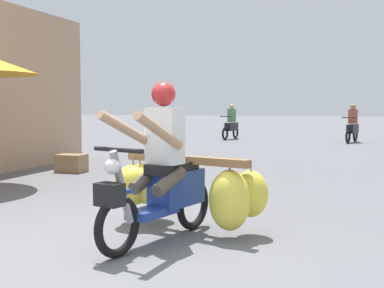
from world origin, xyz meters
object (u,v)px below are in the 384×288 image
object	(u,v)px
motorbike_distant_far_ahead	(352,127)
produce_crate	(71,163)
motorbike_distant_ahead_left	(231,125)
motorbike_main_loaded	(170,183)

from	to	relation	value
motorbike_distant_far_ahead	produce_crate	size ratio (longest dim) A/B	2.86
produce_crate	motorbike_distant_far_ahead	bearing A→B (deg)	63.03
motorbike_distant_ahead_left	motorbike_distant_far_ahead	world-z (taller)	same
motorbike_distant_far_ahead	motorbike_main_loaded	bearing A→B (deg)	-96.51
motorbike_main_loaded	produce_crate	bearing A→B (deg)	133.96
motorbike_distant_far_ahead	produce_crate	world-z (taller)	motorbike_distant_far_ahead
motorbike_main_loaded	motorbike_distant_far_ahead	size ratio (longest dim) A/B	1.21
motorbike_main_loaded	motorbike_distant_ahead_left	size ratio (longest dim) A/B	1.20
motorbike_distant_far_ahead	motorbike_distant_ahead_left	bearing A→B (deg)	176.61
motorbike_distant_far_ahead	produce_crate	bearing A→B (deg)	-116.97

